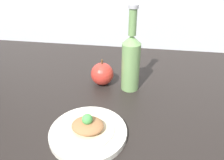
% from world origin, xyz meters
% --- Properties ---
extents(ground_plane, '(1.80, 1.10, 0.04)m').
position_xyz_m(ground_plane, '(0.00, 0.00, -0.02)').
color(ground_plane, black).
extents(plate, '(0.22, 0.22, 0.02)m').
position_xyz_m(plate, '(-0.05, -0.16, 0.01)').
color(plate, silver).
rests_on(plate, ground_plane).
extents(plated_food, '(0.15, 0.15, 0.06)m').
position_xyz_m(plated_food, '(-0.05, -0.16, 0.03)').
color(plated_food, beige).
rests_on(plated_food, plate).
extents(cider_bottle, '(0.07, 0.07, 0.31)m').
position_xyz_m(cider_bottle, '(0.04, 0.11, 0.12)').
color(cider_bottle, '#729E5B').
rests_on(cider_bottle, ground_plane).
extents(apple, '(0.09, 0.09, 0.11)m').
position_xyz_m(apple, '(-0.07, 0.12, 0.04)').
color(apple, red).
rests_on(apple, ground_plane).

